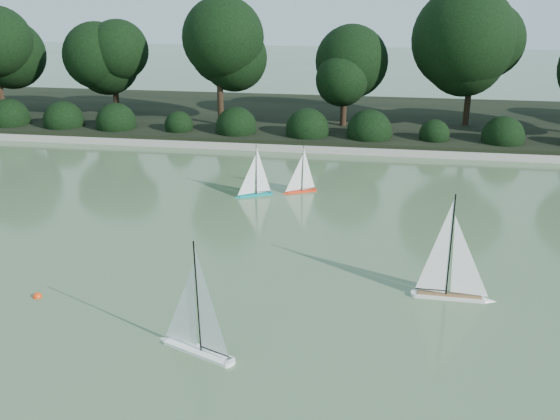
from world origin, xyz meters
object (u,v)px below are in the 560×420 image
(sailboat_teal, at_px, (252,188))
(race_buoy, at_px, (37,297))
(sailboat_white_b, at_px, (457,282))
(sailboat_orange, at_px, (298,185))
(sailboat_white_a, at_px, (192,333))

(sailboat_teal, xyz_separation_m, race_buoy, (-2.45, -5.44, -0.21))
(sailboat_white_b, distance_m, race_buoy, 6.77)
(sailboat_orange, xyz_separation_m, race_buoy, (-3.49, -5.88, -0.19))
(sailboat_white_b, xyz_separation_m, sailboat_orange, (-3.19, 4.88, -0.09))
(sailboat_white_a, bearing_deg, race_buoy, 159.34)
(sailboat_orange, height_order, sailboat_teal, sailboat_teal)
(sailboat_white_b, height_order, sailboat_orange, sailboat_white_b)
(sailboat_teal, distance_m, race_buoy, 5.97)
(sailboat_white_b, distance_m, sailboat_orange, 5.83)
(sailboat_white_a, bearing_deg, sailboat_white_b, 29.30)
(sailboat_white_a, xyz_separation_m, race_buoy, (-2.93, 1.10, -0.28))
(sailboat_white_a, xyz_separation_m, sailboat_orange, (0.57, 6.99, -0.09))
(sailboat_white_a, relative_size, sailboat_white_b, 0.97)
(race_buoy, bearing_deg, sailboat_white_b, 8.55)
(sailboat_white_b, distance_m, sailboat_teal, 6.13)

